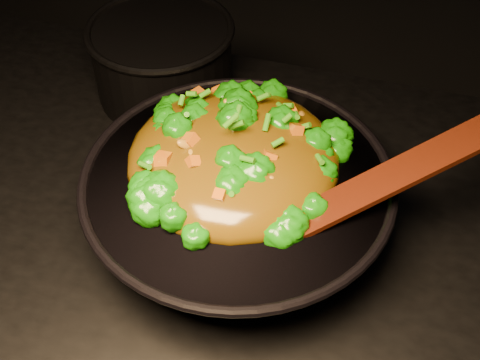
% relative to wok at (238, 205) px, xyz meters
% --- Properties ---
extents(wok, '(0.46, 0.46, 0.10)m').
position_rel_wok_xyz_m(wok, '(0.00, 0.00, 0.00)').
color(wok, black).
rests_on(wok, stovetop).
extents(stir_fry, '(0.31, 0.31, 0.09)m').
position_rel_wok_xyz_m(stir_fry, '(-0.01, 0.02, 0.10)').
color(stir_fry, '#197E09').
rests_on(stir_fry, wok).
extents(spatula, '(0.23, 0.17, 0.11)m').
position_rel_wok_xyz_m(spatula, '(0.18, 0.01, 0.10)').
color(spatula, '#3D0F04').
rests_on(spatula, wok).
extents(back_pot, '(0.22, 0.22, 0.12)m').
position_rel_wok_xyz_m(back_pot, '(-0.20, 0.25, 0.01)').
color(back_pot, black).
rests_on(back_pot, stovetop).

